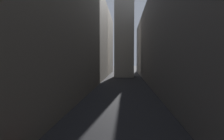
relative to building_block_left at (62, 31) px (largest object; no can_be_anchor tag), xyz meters
name	(u,v)px	position (x,y,z in m)	size (l,w,h in m)	color
ground_plane	(123,89)	(12.59, -2.00, -11.57)	(264.00, 264.00, 0.00)	#232326
building_block_left	(62,31)	(0.00, 0.00, 0.00)	(14.17, 108.00, 23.14)	#756B5B
building_block_right	(187,38)	(25.26, 0.00, -1.75)	(14.35, 108.00, 19.65)	slate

